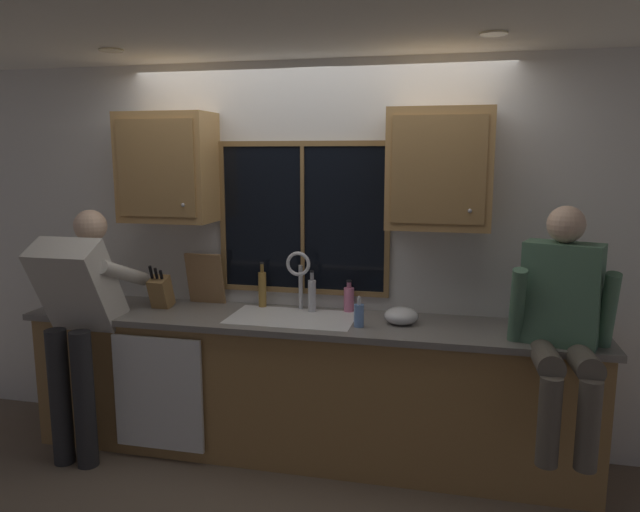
# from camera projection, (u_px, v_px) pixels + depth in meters

# --- Properties ---
(back_wall) EXTENTS (5.96, 0.12, 2.55)m
(back_wall) POSITION_uv_depth(u_px,v_px,m) (317.00, 254.00, 4.05)
(back_wall) COLOR silver
(back_wall) RESTS_ON floor
(ceiling_downlight_left) EXTENTS (0.14, 0.14, 0.01)m
(ceiling_downlight_left) POSITION_uv_depth(u_px,v_px,m) (111.00, 50.00, 3.44)
(ceiling_downlight_left) COLOR #FFEAB2
(ceiling_downlight_right) EXTENTS (0.14, 0.14, 0.01)m
(ceiling_downlight_right) POSITION_uv_depth(u_px,v_px,m) (494.00, 34.00, 2.96)
(ceiling_downlight_right) COLOR #FFEAB2
(window_glass) EXTENTS (1.10, 0.02, 0.95)m
(window_glass) POSITION_uv_depth(u_px,v_px,m) (303.00, 218.00, 3.96)
(window_glass) COLOR black
(window_frame_top) EXTENTS (1.17, 0.02, 0.04)m
(window_frame_top) POSITION_uv_depth(u_px,v_px,m) (302.00, 144.00, 3.87)
(window_frame_top) COLOR olive
(window_frame_bottom) EXTENTS (1.17, 0.02, 0.04)m
(window_frame_bottom) POSITION_uv_depth(u_px,v_px,m) (303.00, 291.00, 4.03)
(window_frame_bottom) COLOR olive
(window_frame_left) EXTENTS (0.03, 0.02, 0.95)m
(window_frame_left) POSITION_uv_depth(u_px,v_px,m) (223.00, 217.00, 4.07)
(window_frame_left) COLOR olive
(window_frame_right) EXTENTS (0.04, 0.02, 0.95)m
(window_frame_right) POSITION_uv_depth(u_px,v_px,m) (388.00, 221.00, 3.82)
(window_frame_right) COLOR olive
(window_mullion_center) EXTENTS (0.02, 0.02, 0.95)m
(window_mullion_center) POSITION_uv_depth(u_px,v_px,m) (303.00, 219.00, 3.95)
(window_mullion_center) COLOR olive
(lower_cabinet_run) EXTENTS (3.56, 0.58, 0.88)m
(lower_cabinet_run) POSITION_uv_depth(u_px,v_px,m) (304.00, 389.00, 3.85)
(lower_cabinet_run) COLOR #A07744
(lower_cabinet_run) RESTS_ON floor
(countertop) EXTENTS (3.62, 0.62, 0.04)m
(countertop) POSITION_uv_depth(u_px,v_px,m) (303.00, 322.00, 3.76)
(countertop) COLOR slate
(countertop) RESTS_ON lower_cabinet_run
(dishwasher_front) EXTENTS (0.60, 0.02, 0.74)m
(dishwasher_front) POSITION_uv_depth(u_px,v_px,m) (158.00, 394.00, 3.74)
(dishwasher_front) COLOR white
(upper_cabinet_left) EXTENTS (0.62, 0.36, 0.72)m
(upper_cabinet_left) POSITION_uv_depth(u_px,v_px,m) (168.00, 168.00, 3.94)
(upper_cabinet_left) COLOR #B2844C
(upper_cabinet_right) EXTENTS (0.62, 0.36, 0.72)m
(upper_cabinet_right) POSITION_uv_depth(u_px,v_px,m) (439.00, 169.00, 3.55)
(upper_cabinet_right) COLOR #B2844C
(sink) EXTENTS (0.80, 0.46, 0.21)m
(sink) POSITION_uv_depth(u_px,v_px,m) (292.00, 332.00, 3.80)
(sink) COLOR silver
(sink) RESTS_ON lower_cabinet_run
(faucet) EXTENTS (0.18, 0.09, 0.40)m
(faucet) POSITION_uv_depth(u_px,v_px,m) (300.00, 273.00, 3.91)
(faucet) COLOR silver
(faucet) RESTS_ON countertop
(person_standing) EXTENTS (0.53, 0.67, 1.60)m
(person_standing) POSITION_uv_depth(u_px,v_px,m) (78.00, 311.00, 3.74)
(person_standing) COLOR #262628
(person_standing) RESTS_ON floor
(person_sitting_on_counter) EXTENTS (0.54, 0.65, 1.26)m
(person_sitting_on_counter) POSITION_uv_depth(u_px,v_px,m) (563.00, 316.00, 3.14)
(person_sitting_on_counter) COLOR #595147
(person_sitting_on_counter) RESTS_ON countertop
(knife_block) EXTENTS (0.12, 0.18, 0.32)m
(knife_block) POSITION_uv_depth(u_px,v_px,m) (161.00, 292.00, 4.00)
(knife_block) COLOR olive
(knife_block) RESTS_ON countertop
(cutting_board) EXTENTS (0.26, 0.10, 0.36)m
(cutting_board) POSITION_uv_depth(u_px,v_px,m) (205.00, 279.00, 4.11)
(cutting_board) COLOR #997047
(cutting_board) RESTS_ON countertop
(mixing_bowl) EXTENTS (0.21, 0.21, 0.10)m
(mixing_bowl) POSITION_uv_depth(u_px,v_px,m) (401.00, 316.00, 3.64)
(mixing_bowl) COLOR silver
(mixing_bowl) RESTS_ON countertop
(soap_dispenser) EXTENTS (0.06, 0.07, 0.19)m
(soap_dispenser) POSITION_uv_depth(u_px,v_px,m) (359.00, 315.00, 3.57)
(soap_dispenser) COLOR #668CCC
(soap_dispenser) RESTS_ON countertop
(bottle_green_glass) EXTENTS (0.05, 0.05, 0.28)m
(bottle_green_glass) POSITION_uv_depth(u_px,v_px,m) (312.00, 295.00, 3.90)
(bottle_green_glass) COLOR #B7B7BC
(bottle_green_glass) RESTS_ON countertop
(bottle_tall_clear) EXTENTS (0.05, 0.05, 0.31)m
(bottle_tall_clear) POSITION_uv_depth(u_px,v_px,m) (262.00, 288.00, 4.03)
(bottle_tall_clear) COLOR olive
(bottle_tall_clear) RESTS_ON countertop
(bottle_amber_small) EXTENTS (0.07, 0.07, 0.21)m
(bottle_amber_small) POSITION_uv_depth(u_px,v_px,m) (349.00, 299.00, 3.92)
(bottle_amber_small) COLOR pink
(bottle_amber_small) RESTS_ON countertop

